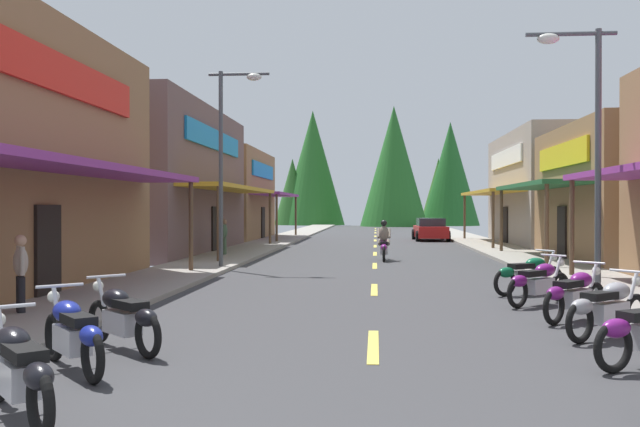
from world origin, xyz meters
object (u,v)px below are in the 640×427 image
motorcycle_parked_left_1 (73,333)px  parked_car_curbside (430,230)px  motorcycle_parked_right_5 (528,274)px  rider_cruising_lead (384,244)px  streetlamp_right (585,123)px  motorcycle_parked_right_2 (608,307)px  motorcycle_parked_left_0 (18,369)px  motorcycle_parked_right_3 (575,294)px  motorcycle_parked_right_4 (539,282)px  pedestrian_browsing (224,235)px  motorcycle_parked_left_2 (123,316)px  pedestrian_by_shop (21,271)px  streetlamp_left (229,142)px

motorcycle_parked_left_1 → parked_car_curbside: bearing=-53.8°
motorcycle_parked_right_5 → rider_cruising_lead: (-3.25, 10.01, 0.17)m
streetlamp_right → parked_car_curbside: (-1.30, 26.88, -3.27)m
motorcycle_parked_right_2 → motorcycle_parked_left_0: 8.39m
motorcycle_parked_right_3 → rider_cruising_lead: rider_cruising_lead is taller
motorcycle_parked_right_4 → parked_car_curbside: 28.22m
motorcycle_parked_right_2 → pedestrian_browsing: (-9.82, 16.57, 0.41)m
motorcycle_parked_right_5 → motorcycle_parked_left_2: (-7.13, -6.80, 0.00)m
streetlamp_right → motorcycle_parked_right_2: bearing=-102.8°
motorcycle_parked_right_2 → pedestrian_by_shop: pedestrian_by_shop is taller
streetlamp_right → motorcycle_parked_right_5: streetlamp_right is taller
motorcycle_parked_left_1 → parked_car_curbside: parked_car_curbside is taller
rider_cruising_lead → pedestrian_browsing: 6.66m
motorcycle_parked_left_2 → rider_cruising_lead: size_ratio=0.77×
motorcycle_parked_right_2 → streetlamp_right: bearing=38.0°
motorcycle_parked_left_0 → motorcycle_parked_left_2: (-0.17, 3.11, 0.00)m
motorcycle_parked_right_5 → pedestrian_browsing: 14.93m
motorcycle_parked_right_3 → pedestrian_browsing: size_ratio=1.03×
motorcycle_parked_right_2 → motorcycle_parked_right_3: 1.64m
streetlamp_right → motorcycle_parked_left_0: 12.99m
streetlamp_right → rider_cruising_lead: (-4.40, 10.41, -3.30)m
streetlamp_right → motorcycle_parked_left_1: (-8.44, -7.68, -3.47)m
streetlamp_left → motorcycle_parked_left_2: streetlamp_left is taller
motorcycle_parked_right_2 → motorcycle_parked_right_5: size_ratio=0.92×
motorcycle_parked_right_4 → parked_car_curbside: (0.02, 28.22, 0.20)m
motorcycle_parked_right_2 → motorcycle_parked_left_2: same height
streetlamp_right → motorcycle_parked_right_4: bearing=-134.6°
streetlamp_right → motorcycle_parked_right_3: 4.90m
motorcycle_parked_left_0 → pedestrian_browsing: pedestrian_browsing is taller
motorcycle_parked_left_1 → rider_cruising_lead: 18.53m
motorcycle_parked_right_2 → motorcycle_parked_left_1: (-7.32, -2.76, 0.00)m
motorcycle_parked_right_4 → motorcycle_parked_left_1: size_ratio=0.99×
motorcycle_parked_right_5 → pedestrian_by_shop: 10.91m
motorcycle_parked_right_3 → motorcycle_parked_left_0: (-6.97, -6.26, 0.00)m
motorcycle_parked_right_3 → parked_car_curbside: size_ratio=0.37×
motorcycle_parked_right_4 → motorcycle_parked_left_1: same height
motorcycle_parked_right_3 → motorcycle_parked_left_1: 8.52m
motorcycle_parked_right_4 → rider_cruising_lead: size_ratio=0.77×
streetlamp_right → motorcycle_parked_right_2: 6.11m
motorcycle_parked_left_0 → pedestrian_by_shop: 6.46m
pedestrian_by_shop → pedestrian_browsing: 15.52m
motorcycle_parked_right_3 → streetlamp_right: bearing=24.6°
pedestrian_by_shop → pedestrian_browsing: pedestrian_browsing is taller
motorcycle_parked_right_5 → motorcycle_parked_right_2: bearing=-121.4°
motorcycle_parked_left_2 → parked_car_curbside: parked_car_curbside is taller
streetlamp_right → motorcycle_parked_right_3: bearing=-109.3°
motorcycle_parked_right_3 → pedestrian_by_shop: pedestrian_by_shop is taller
rider_cruising_lead → parked_car_curbside: size_ratio=0.49×
rider_cruising_lead → parked_car_curbside: bearing=-9.8°
pedestrian_browsing → motorcycle_parked_right_5: bearing=127.4°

